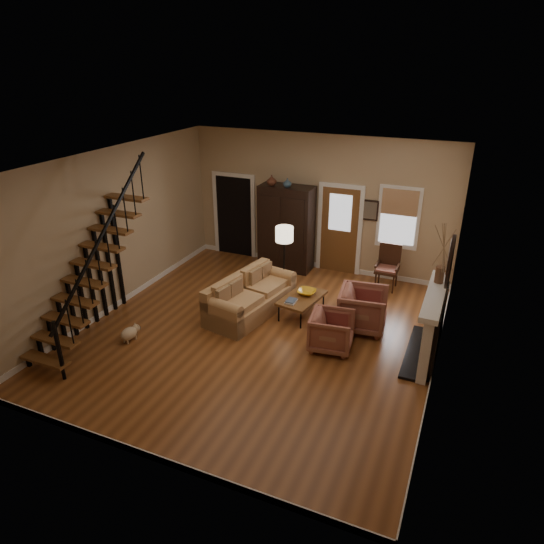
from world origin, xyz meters
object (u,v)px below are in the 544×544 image
at_px(floor_lamp, 284,263).
at_px(sofa, 251,296).
at_px(armchair_right, 363,309).
at_px(side_chair, 387,268).
at_px(armchair_left, 332,331).
at_px(coffee_table, 302,306).
at_px(armoire, 286,228).

bearing_deg(floor_lamp, sofa, -111.96).
bearing_deg(armchair_right, sofa, 90.43).
distance_m(sofa, side_chair, 3.27).
xyz_separation_m(armchair_left, armchair_right, (0.35, 0.92, 0.07)).
distance_m(sofa, coffee_table, 1.06).
height_order(coffee_table, floor_lamp, floor_lamp).
distance_m(armchair_left, side_chair, 2.93).
xyz_separation_m(coffee_table, floor_lamp, (-0.63, 0.58, 0.62)).
xyz_separation_m(armoire, coffee_table, (1.20, -2.15, -0.84)).
distance_m(sofa, armchair_left, 2.02).
bearing_deg(armchair_left, side_chair, -15.61).
bearing_deg(armchair_right, armchair_left, 152.31).
distance_m(coffee_table, floor_lamp, 1.06).
distance_m(armoire, sofa, 2.57).
relative_size(armchair_right, side_chair, 0.89).
relative_size(sofa, side_chair, 2.07).
bearing_deg(side_chair, sofa, -135.84).
xyz_separation_m(armchair_left, side_chair, (0.42, 2.90, 0.16)).
bearing_deg(coffee_table, floor_lamp, 137.33).
xyz_separation_m(coffee_table, armchair_right, (1.27, -0.03, 0.21)).
bearing_deg(armchair_right, armoire, 41.56).
bearing_deg(side_chair, armchair_left, -98.29).
relative_size(sofa, armchair_right, 2.31).
xyz_separation_m(armoire, floor_lamp, (0.57, -1.57, -0.23)).
relative_size(coffee_table, side_chair, 1.07).
height_order(armchair_right, floor_lamp, floor_lamp).
height_order(armoire, sofa, armoire).
relative_size(armoire, armchair_left, 2.73).
bearing_deg(armoire, side_chair, -4.48).
relative_size(floor_lamp, side_chair, 1.62).
relative_size(coffee_table, armchair_right, 1.20).
bearing_deg(armoire, floor_lamp, -69.88).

